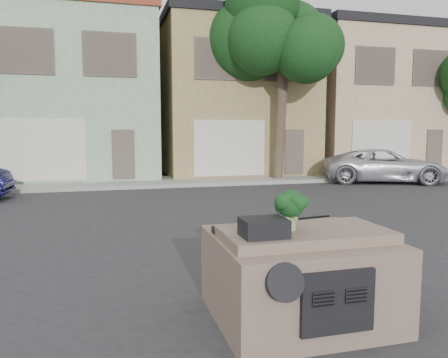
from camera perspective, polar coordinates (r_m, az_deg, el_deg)
name	(u,v)px	position (r m, az deg, el deg)	size (l,w,h in m)	color
ground_plane	(230,251)	(8.29, 0.82, -9.35)	(120.00, 120.00, 0.00)	#303033
sidewalk	(162,182)	(18.43, -8.13, -0.36)	(40.00, 3.00, 0.15)	gray
townhouse_mint	(77,97)	(22.26, -18.70, 10.08)	(7.20, 8.20, 7.55)	#93B690
townhouse_tan	(228,100)	(23.07, 0.55, 10.28)	(7.20, 8.20, 7.55)	#9B8555
townhouse_beige	(356,102)	(26.10, 16.85, 9.57)	(7.20, 8.20, 7.55)	tan
silver_pickup	(384,182)	(19.90, 20.21, -0.41)	(2.36, 5.11, 1.42)	silver
tree_near	(281,82)	(18.99, 7.44, 12.47)	(4.40, 4.00, 8.50)	#143A15
car_dashboard	(298,272)	(5.43, 9.70, -11.91)	(2.00, 1.80, 1.12)	#776253
instrument_hump	(264,227)	(4.73, 5.21, -6.33)	(0.48, 0.38, 0.20)	black
wiper_arm	(307,218)	(5.73, 10.77, -5.04)	(0.70, 0.03, 0.02)	black
broccoli	(291,209)	(5.04, 8.71, -3.95)	(0.39, 0.39, 0.48)	black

